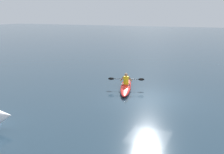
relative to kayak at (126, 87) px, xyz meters
name	(u,v)px	position (x,y,z in m)	size (l,w,h in m)	color
ground_plane	(150,98)	(-1.94, 1.23, -0.16)	(160.00, 160.00, 0.00)	#233847
kayak	(126,87)	(0.00, 0.00, 0.00)	(1.92, 4.38, 0.31)	red
kayaker	(126,79)	(0.03, -0.10, 0.46)	(2.31, 0.75, 0.73)	yellow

